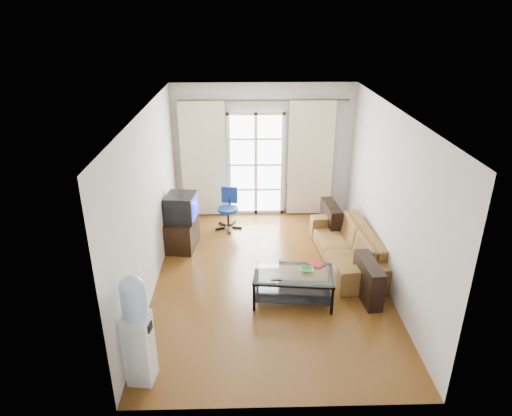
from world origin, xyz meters
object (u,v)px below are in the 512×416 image
Objects in this scene: crt_tv at (180,208)px; sofa at (347,245)px; tv_stand at (182,233)px; water_cooler at (137,328)px; coffee_table at (293,283)px; task_chair at (228,216)px.

sofa is at bearing -4.67° from crt_tv.
tv_stand is 3.27m from water_cooler.
sofa is 2.93m from tv_stand.
coffee_table is 2.55m from crt_tv.
task_chair is (-2.05, 1.38, -0.07)m from sofa.
coffee_table is 1.53× the size of task_chair.
coffee_table is 2.69m from task_chair.
coffee_table is 2.49m from water_cooler.
tv_stand is 0.51m from crt_tv.
sofa is 1.77× the size of coffee_table.
tv_stand is 0.92× the size of task_chair.
crt_tv is 0.73× the size of task_chair.
coffee_table is 2.10× the size of crt_tv.
crt_tv is (-1.84, 1.69, 0.48)m from coffee_table.
water_cooler is (-0.08, -3.22, -0.05)m from crt_tv.
sofa reaches higher than coffee_table.
water_cooler is at bearing -92.37° from task_chair.
task_chair is (0.82, 0.79, -0.55)m from crt_tv.
sofa is 2.92× the size of tv_stand.
tv_stand is 0.52× the size of water_cooler.
water_cooler reaches higher than crt_tv.
task_chair is (-1.02, 2.49, -0.07)m from coffee_table.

